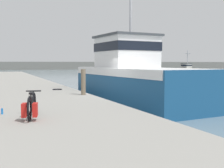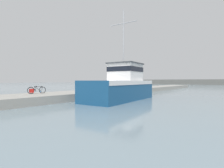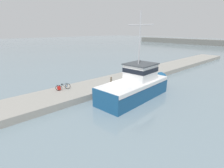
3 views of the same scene
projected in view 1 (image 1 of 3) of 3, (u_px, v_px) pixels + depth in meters
ground_plane at (121, 109)px, 13.79m from camera, size 320.00×320.00×0.00m
dock_pier at (43, 106)px, 12.32m from camera, size 4.89×80.00×0.71m
far_shoreline at (101, 65)px, 101.75m from camera, size 180.00×5.00×2.61m
fishing_boat_main at (132, 77)px, 15.75m from camera, size 4.13×11.11×9.30m
boat_green_anchored at (187, 70)px, 57.80m from camera, size 7.16×3.89×4.82m
bicycle_touring at (31, 107)px, 7.80m from camera, size 0.67×1.71×0.73m
mooring_post at (83, 82)px, 13.57m from camera, size 0.23×0.23×1.25m
hose_coil at (57, 89)px, 16.23m from camera, size 0.55×0.55×0.04m
water_bottle_by_bike at (2, 111)px, 8.45m from camera, size 0.06×0.06×0.18m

